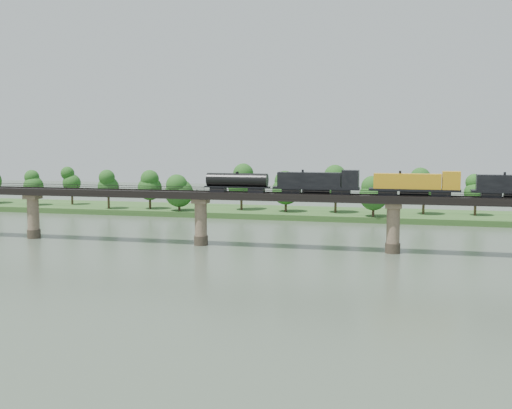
# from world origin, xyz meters

# --- Properties ---
(ground) EXTENTS (400.00, 400.00, 0.00)m
(ground) POSITION_xyz_m (0.00, 0.00, 0.00)
(ground) COLOR #3B4939
(ground) RESTS_ON ground
(far_bank) EXTENTS (300.00, 24.00, 1.60)m
(far_bank) POSITION_xyz_m (0.00, 85.00, 0.80)
(far_bank) COLOR #2B5120
(far_bank) RESTS_ON ground
(bridge) EXTENTS (236.00, 30.00, 11.50)m
(bridge) POSITION_xyz_m (0.00, 30.00, 5.46)
(bridge) COLOR #473A2D
(bridge) RESTS_ON ground
(bridge_superstructure) EXTENTS (220.00, 4.90, 0.75)m
(bridge_superstructure) POSITION_xyz_m (0.00, 30.00, 11.79)
(bridge_superstructure) COLOR black
(bridge_superstructure) RESTS_ON bridge
(far_treeline) EXTENTS (289.06, 17.54, 13.60)m
(far_treeline) POSITION_xyz_m (-8.21, 80.52, 8.83)
(far_treeline) COLOR #382619
(far_treeline) RESTS_ON far_bank
(freight_train) EXTENTS (70.74, 2.76, 4.87)m
(freight_train) POSITION_xyz_m (37.59, 30.00, 13.83)
(freight_train) COLOR black
(freight_train) RESTS_ON bridge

